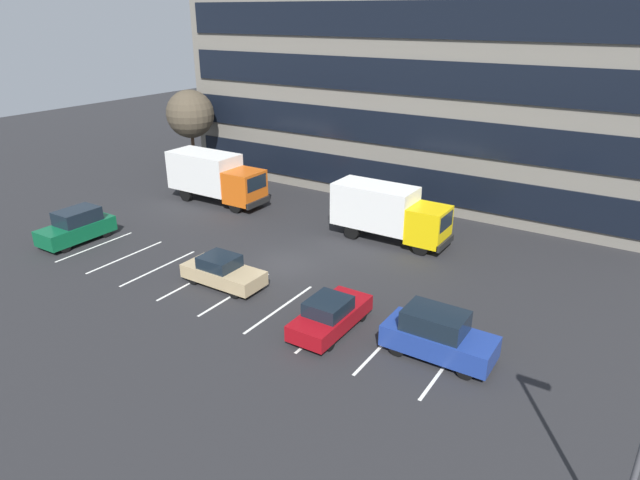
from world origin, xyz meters
TOP-DOWN VIEW (x-y plane):
  - ground_plane at (0.00, 0.00)m, footprint 120.00×120.00m
  - office_building at (0.00, 17.95)m, footprint 37.04×10.63m
  - lot_markings at (0.00, -4.17)m, footprint 22.54×5.40m
  - box_truck_orange at (-10.87, 6.24)m, footprint 7.81×2.59m
  - box_truck_yellow at (3.26, 6.43)m, footprint 7.36×2.44m
  - sedan_maroon at (5.85, -4.47)m, footprint 1.88×4.48m
  - sedan_tan at (-1.21, -3.73)m, footprint 4.44×1.86m
  - suv_forest at (-12.79, -4.17)m, footprint 1.92×4.52m
  - suv_navy at (10.63, -3.83)m, footprint 4.56×1.93m
  - bare_tree at (-17.00, 10.28)m, footprint 3.94×3.94m

SIDE VIEW (x-z plane):
  - ground_plane at x=0.00m, z-range 0.00..0.00m
  - lot_markings at x=0.00m, z-range 0.00..0.01m
  - sedan_tan at x=-1.21m, z-range -0.04..1.55m
  - sedan_maroon at x=5.85m, z-range -0.04..1.56m
  - suv_forest at x=-12.79m, z-range -0.03..2.01m
  - suv_navy at x=10.63m, z-range -0.03..2.03m
  - box_truck_yellow at x=3.26m, z-range 0.21..3.63m
  - box_truck_orange at x=-10.87m, z-range 0.23..3.85m
  - bare_tree at x=-17.00m, z-range 1.70..9.08m
  - office_building at x=0.00m, z-range 0.00..21.60m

